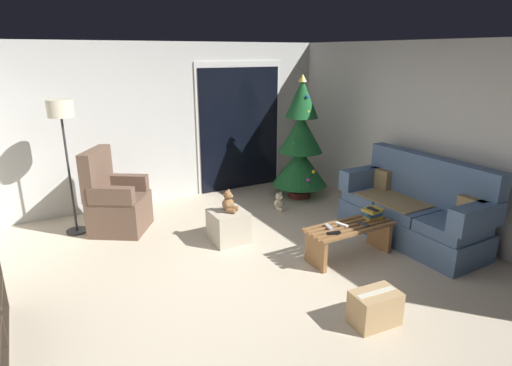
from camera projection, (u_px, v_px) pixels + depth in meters
ground_plane at (255, 281)px, 4.48m from camera, size 7.00×7.00×0.00m
wall_back at (162, 124)px, 6.65m from camera, size 5.72×0.12×2.50m
wall_right at (447, 140)px, 5.44m from camera, size 0.12×6.00×2.50m
patio_door_frame at (240, 127)px, 7.27m from camera, size 1.60×0.02×2.20m
patio_door_glass at (240, 130)px, 7.27m from camera, size 1.50×0.02×2.10m
couch at (414, 210)px, 5.39m from camera, size 0.79×1.95×1.08m
coffee_table at (350, 236)px, 4.94m from camera, size 1.10×0.40×0.41m
remote_graphite at (363, 224)px, 4.90m from camera, size 0.07×0.16×0.02m
remote_silver at (329, 227)px, 4.82m from camera, size 0.08×0.16×0.02m
remote_black at (334, 233)px, 4.66m from camera, size 0.16×0.08×0.02m
remote_white at (342, 225)px, 4.88m from camera, size 0.09×0.16×0.02m
book_stack at (373, 213)px, 5.06m from camera, size 0.27×0.21×0.13m
cell_phone at (373, 209)px, 5.01m from camera, size 0.07×0.14×0.01m
christmas_tree at (300, 145)px, 6.83m from camera, size 0.90×0.90×2.02m
armchair at (116, 202)px, 5.65m from camera, size 0.95×0.95×1.13m
floor_lamp at (62, 122)px, 5.26m from camera, size 0.32×0.32×1.78m
ottoman at (228, 226)px, 5.38m from camera, size 0.44×0.44×0.41m
teddy_bear_chestnut at (229, 202)px, 5.28m from camera, size 0.21×0.21×0.29m
teddy_bear_cream_by_tree at (279, 202)px, 6.47m from camera, size 0.20×0.21×0.29m
cardboard_box_taped_mid_floor at (375, 308)px, 3.75m from camera, size 0.45×0.31×0.32m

